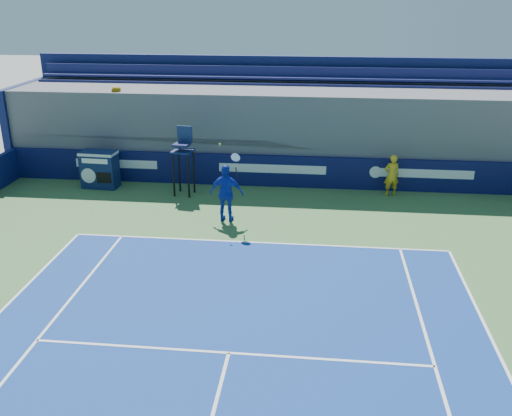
# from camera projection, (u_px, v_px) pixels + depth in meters

# --- Properties ---
(ball_person) EXTENTS (0.61, 0.46, 1.51)m
(ball_person) POSITION_uv_depth(u_px,v_px,m) (392.00, 175.00, 20.33)
(ball_person) COLOR gold
(ball_person) RESTS_ON apron
(back_hoarding) EXTENTS (20.40, 0.21, 1.20)m
(back_hoarding) POSITION_uv_depth(u_px,v_px,m) (272.00, 171.00, 21.37)
(back_hoarding) COLOR #0B0F40
(back_hoarding) RESTS_ON ground
(match_clock) EXTENTS (1.36, 0.81, 1.40)m
(match_clock) POSITION_uv_depth(u_px,v_px,m) (100.00, 168.00, 21.21)
(match_clock) COLOR #0E1D49
(match_clock) RESTS_ON ground
(umpire_chair) EXTENTS (0.79, 0.79, 2.48)m
(umpire_chair) POSITION_uv_depth(u_px,v_px,m) (183.00, 154.00, 20.18)
(umpire_chair) COLOR black
(umpire_chair) RESTS_ON ground
(tennis_player) EXTENTS (1.11, 0.51, 2.57)m
(tennis_player) POSITION_uv_depth(u_px,v_px,m) (227.00, 193.00, 18.00)
(tennis_player) COLOR #142FA9
(tennis_player) RESTS_ON apron
(stadium_seating) EXTENTS (21.00, 4.05, 4.40)m
(stadium_seating) POSITION_uv_depth(u_px,v_px,m) (277.00, 127.00, 22.83)
(stadium_seating) COLOR #56565B
(stadium_seating) RESTS_ON ground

